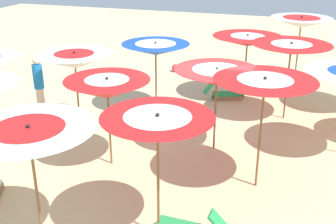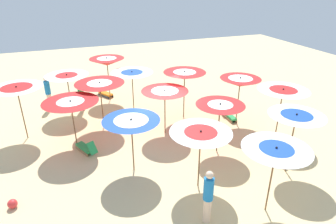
# 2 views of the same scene
# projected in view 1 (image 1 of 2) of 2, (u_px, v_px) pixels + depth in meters

# --- Properties ---
(ground) EXTENTS (40.55, 40.55, 0.04)m
(ground) POSITION_uv_depth(u_px,v_px,m) (205.00, 143.00, 11.50)
(ground) COLOR beige
(beach_umbrella_0) EXTENTS (2.15, 2.15, 2.53)m
(beach_umbrella_0) POSITION_uv_depth(u_px,v_px,m) (301.00, 22.00, 15.13)
(beach_umbrella_0) COLOR brown
(beach_umbrella_0) RESTS_ON ground
(beach_umbrella_1) EXTENTS (2.27, 2.27, 2.20)m
(beach_umbrella_1) POSITION_uv_depth(u_px,v_px,m) (247.00, 41.00, 13.88)
(beach_umbrella_1) COLOR brown
(beach_umbrella_1) RESTS_ON ground
(beach_umbrella_2) EXTENTS (2.06, 2.06, 2.19)m
(beach_umbrella_2) POSITION_uv_depth(u_px,v_px,m) (156.00, 49.00, 12.91)
(beach_umbrella_2) COLOR brown
(beach_umbrella_2) RESTS_ON ground
(beach_umbrella_3) EXTENTS (2.06, 2.06, 2.23)m
(beach_umbrella_3) POSITION_uv_depth(u_px,v_px,m) (75.00, 61.00, 11.71)
(beach_umbrella_3) COLOR brown
(beach_umbrella_3) RESTS_ON ground
(beach_umbrella_6) EXTENTS (2.28, 2.28, 2.35)m
(beach_umbrella_6) POSITION_uv_depth(u_px,v_px,m) (291.00, 49.00, 12.20)
(beach_umbrella_6) COLOR brown
(beach_umbrella_6) RESTS_ON ground
(beach_umbrella_7) EXTENTS (2.11, 2.11, 2.20)m
(beach_umbrella_7) POSITION_uv_depth(u_px,v_px,m) (217.00, 77.00, 10.42)
(beach_umbrella_7) COLOR brown
(beach_umbrella_7) RESTS_ON ground
(beach_umbrella_8) EXTENTS (1.96, 1.96, 2.20)m
(beach_umbrella_8) POSITION_uv_depth(u_px,v_px,m) (107.00, 89.00, 9.69)
(beach_umbrella_8) COLOR brown
(beach_umbrella_8) RESTS_ON ground
(beach_umbrella_12) EXTENTS (2.10, 2.10, 2.53)m
(beach_umbrella_12) POSITION_uv_depth(u_px,v_px,m) (264.00, 88.00, 8.62)
(beach_umbrella_12) COLOR brown
(beach_umbrella_12) RESTS_ON ground
(beach_umbrella_13) EXTENTS (1.93, 1.93, 2.42)m
(beach_umbrella_13) POSITION_uv_depth(u_px,v_px,m) (158.00, 127.00, 7.14)
(beach_umbrella_13) COLOR brown
(beach_umbrella_13) RESTS_ON ground
(beach_umbrella_14) EXTENTS (2.19, 2.19, 2.37)m
(beach_umbrella_14) POSITION_uv_depth(u_px,v_px,m) (29.00, 137.00, 6.83)
(beach_umbrella_14) COLOR brown
(beach_umbrella_14) RESTS_ON ground
(lounger_0) EXTENTS (0.84, 1.33, 0.68)m
(lounger_0) POSITION_uv_depth(u_px,v_px,m) (224.00, 93.00, 14.44)
(lounger_0) COLOR olive
(lounger_0) RESTS_ON ground
(beachgoer_0) EXTENTS (0.30, 0.30, 1.81)m
(beachgoer_0) POSITION_uv_depth(u_px,v_px,m) (39.00, 85.00, 12.95)
(beachgoer_0) COLOR beige
(beachgoer_0) RESTS_ON ground
(beach_ball) EXTENTS (0.30, 0.30, 0.30)m
(beach_ball) POSITION_uv_depth(u_px,v_px,m) (175.00, 68.00, 17.41)
(beach_ball) COLOR red
(beach_ball) RESTS_ON ground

